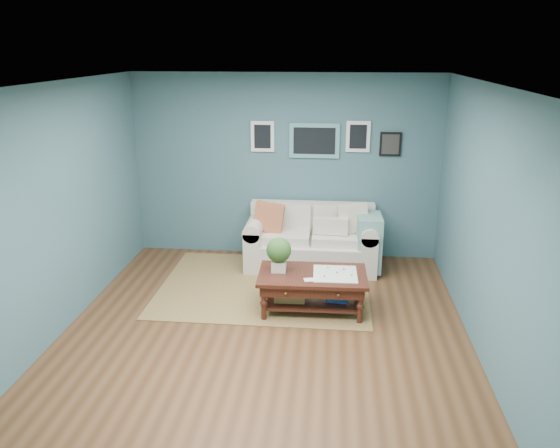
# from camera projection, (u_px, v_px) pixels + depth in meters

# --- Properties ---
(room_shell) EXTENTS (5.00, 5.02, 2.70)m
(room_shell) POSITION_uv_depth(u_px,v_px,m) (265.00, 215.00, 5.70)
(room_shell) COLOR brown
(room_shell) RESTS_ON ground
(area_rug) EXTENTS (2.73, 2.18, 0.01)m
(area_rug) POSITION_uv_depth(u_px,v_px,m) (265.00, 286.00, 7.26)
(area_rug) COLOR brown
(area_rug) RESTS_ON ground
(loveseat) EXTENTS (1.90, 0.86, 0.98)m
(loveseat) POSITION_uv_depth(u_px,v_px,m) (317.00, 240.00, 7.82)
(loveseat) COLOR silver
(loveseat) RESTS_ON ground
(coffee_table) EXTENTS (1.30, 0.78, 0.90)m
(coffee_table) POSITION_uv_depth(u_px,v_px,m) (307.00, 279.00, 6.50)
(coffee_table) COLOR #33160A
(coffee_table) RESTS_ON ground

